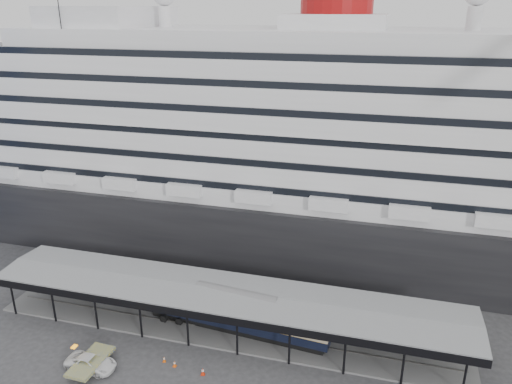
% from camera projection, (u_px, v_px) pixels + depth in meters
% --- Properties ---
extents(ground, '(200.00, 200.00, 0.00)m').
position_uv_depth(ground, '(210.00, 355.00, 54.66)').
color(ground, '#333336').
rests_on(ground, ground).
extents(cruise_ship, '(130.00, 30.00, 43.90)m').
position_uv_depth(cruise_ship, '(279.00, 127.00, 77.15)').
color(cruise_ship, black).
rests_on(cruise_ship, ground).
extents(platform_canopy, '(56.00, 9.18, 5.30)m').
position_uv_depth(platform_canopy, '(224.00, 311.00, 58.35)').
color(platform_canopy, slate).
rests_on(platform_canopy, ground).
extents(port_truck, '(5.48, 2.65, 1.50)m').
position_uv_depth(port_truck, '(91.00, 363.00, 52.30)').
color(port_truck, white).
rests_on(port_truck, ground).
extents(pullman_carriage, '(22.48, 4.93, 21.90)m').
position_uv_depth(pullman_carriage, '(236.00, 311.00, 57.87)').
color(pullman_carriage, black).
rests_on(pullman_carriage, ground).
extents(traffic_cone_left, '(0.42, 0.42, 0.66)m').
position_uv_depth(traffic_cone_left, '(164.00, 359.00, 53.50)').
color(traffic_cone_left, '#E85B0C').
rests_on(traffic_cone_left, ground).
extents(traffic_cone_mid, '(0.40, 0.40, 0.72)m').
position_uv_depth(traffic_cone_mid, '(174.00, 364.00, 52.77)').
color(traffic_cone_mid, '#F4590D').
rests_on(traffic_cone_mid, ground).
extents(traffic_cone_right, '(0.51, 0.51, 0.83)m').
position_uv_depth(traffic_cone_right, '(203.00, 371.00, 51.58)').
color(traffic_cone_right, red).
rests_on(traffic_cone_right, ground).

